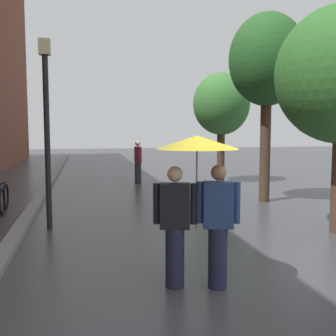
{
  "coord_description": "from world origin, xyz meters",
  "views": [
    {
      "loc": [
        -1.83,
        -4.87,
        2.16
      ],
      "look_at": [
        -0.15,
        3.35,
        1.35
      ],
      "focal_mm": 43.73,
      "sensor_mm": 36.0,
      "label": 1
    }
  ],
  "objects_px": {
    "street_lamp_post": "(47,119)",
    "pedestrian_walking_midground": "(138,162)",
    "street_tree_2": "(221,105)",
    "couple_under_umbrella": "(197,187)",
    "street_tree_1": "(267,61)"
  },
  "relations": [
    {
      "from": "street_tree_2",
      "to": "couple_under_umbrella",
      "type": "distance_m",
      "value": 11.32
    },
    {
      "from": "street_lamp_post",
      "to": "pedestrian_walking_midground",
      "type": "relative_size",
      "value": 2.37
    },
    {
      "from": "street_tree_1",
      "to": "street_lamp_post",
      "type": "distance_m",
      "value": 6.63
    },
    {
      "from": "street_tree_2",
      "to": "pedestrian_walking_midground",
      "type": "xyz_separation_m",
      "value": [
        -3.34,
        0.21,
        -2.25
      ]
    },
    {
      "from": "street_tree_1",
      "to": "pedestrian_walking_midground",
      "type": "xyz_separation_m",
      "value": [
        -3.17,
        4.69,
        -3.23
      ]
    },
    {
      "from": "pedestrian_walking_midground",
      "to": "couple_under_umbrella",
      "type": "bearing_deg",
      "value": -93.15
    },
    {
      "from": "street_lamp_post",
      "to": "pedestrian_walking_midground",
      "type": "xyz_separation_m",
      "value": [
        2.82,
        6.94,
        -1.49
      ]
    },
    {
      "from": "couple_under_umbrella",
      "to": "pedestrian_walking_midground",
      "type": "relative_size",
      "value": 1.23
    },
    {
      "from": "street_tree_2",
      "to": "street_lamp_post",
      "type": "bearing_deg",
      "value": -132.44
    },
    {
      "from": "couple_under_umbrella",
      "to": "street_lamp_post",
      "type": "distance_m",
      "value": 4.46
    },
    {
      "from": "couple_under_umbrella",
      "to": "pedestrian_walking_midground",
      "type": "xyz_separation_m",
      "value": [
        0.59,
        10.68,
        -0.51
      ]
    },
    {
      "from": "street_tree_1",
      "to": "street_lamp_post",
      "type": "bearing_deg",
      "value": -159.41
    },
    {
      "from": "street_tree_1",
      "to": "couple_under_umbrella",
      "type": "bearing_deg",
      "value": -122.13
    },
    {
      "from": "street_tree_1",
      "to": "street_tree_2",
      "type": "height_order",
      "value": "street_tree_1"
    },
    {
      "from": "street_tree_1",
      "to": "couple_under_umbrella",
      "type": "relative_size",
      "value": 2.65
    }
  ]
}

